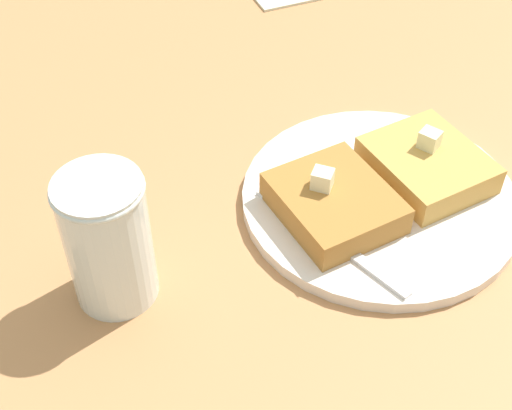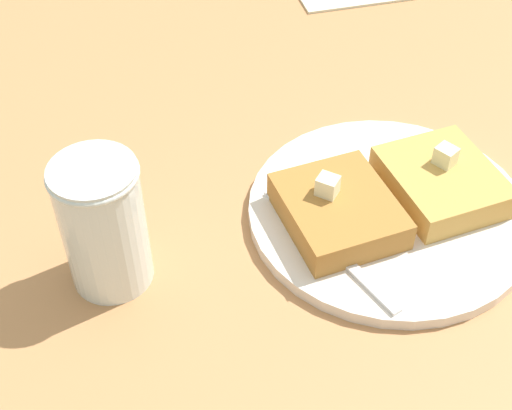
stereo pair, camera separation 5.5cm
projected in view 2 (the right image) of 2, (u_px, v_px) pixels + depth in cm
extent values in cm
cube|color=#B57B4B|center=(336.00, 195.00, 64.34)|extent=(98.04, 98.04, 2.40)
cylinder|color=silver|center=(388.00, 212.00, 60.36)|extent=(23.68, 23.68, 1.12)
torus|color=gray|center=(388.00, 210.00, 60.25)|extent=(23.68, 23.68, 0.80)
cube|color=gold|center=(441.00, 182.00, 60.31)|extent=(11.36, 12.18, 2.57)
cube|color=#A97032|center=(338.00, 211.00, 57.82)|extent=(11.36, 12.18, 2.57)
cube|color=beige|center=(446.00, 156.00, 59.47)|extent=(2.21, 2.22, 1.65)
cube|color=#F4EDC5|center=(328.00, 186.00, 56.85)|extent=(2.16, 2.10, 1.65)
cube|color=silver|center=(356.00, 270.00, 54.81)|extent=(6.17, 8.89, 0.36)
cube|color=silver|center=(305.00, 220.00, 58.59)|extent=(3.37, 3.55, 0.36)
cube|color=silver|center=(276.00, 203.00, 60.02)|extent=(2.00, 2.86, 0.36)
cube|color=silver|center=(281.00, 201.00, 60.24)|extent=(2.00, 2.86, 0.36)
cube|color=silver|center=(287.00, 198.00, 60.46)|extent=(2.00, 2.86, 0.36)
cube|color=silver|center=(292.00, 196.00, 60.69)|extent=(2.00, 2.86, 0.36)
cylinder|color=#55270D|center=(108.00, 245.00, 53.75)|extent=(5.77, 5.77, 6.89)
cylinder|color=silver|center=(104.00, 225.00, 52.27)|extent=(6.28, 6.28, 11.13)
torus|color=silver|center=(92.00, 174.00, 48.68)|extent=(6.53, 6.53, 0.50)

